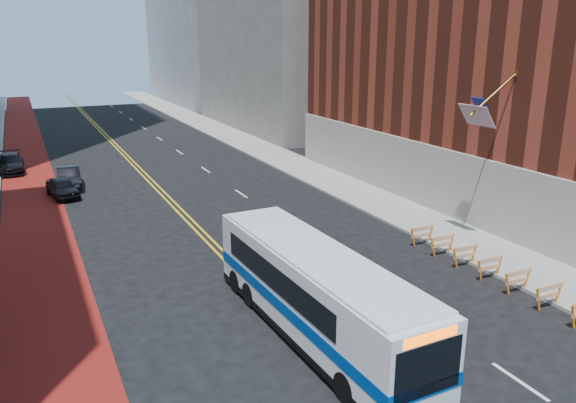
{
  "coord_description": "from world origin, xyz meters",
  "views": [
    {
      "loc": [
        -8.15,
        -12.5,
        10.21
      ],
      "look_at": [
        1.64,
        8.0,
        3.56
      ],
      "focal_mm": 35.0,
      "sensor_mm": 36.0,
      "label": 1
    }
  ],
  "objects_px": {
    "car_a": "(62,187)",
    "car_b": "(69,178)",
    "transit_bus": "(315,292)",
    "car_c": "(10,163)"
  },
  "relations": [
    {
      "from": "transit_bus",
      "to": "car_c",
      "type": "distance_m",
      "value": 34.01
    },
    {
      "from": "car_a",
      "to": "car_b",
      "type": "bearing_deg",
      "value": 66.32
    },
    {
      "from": "car_a",
      "to": "car_c",
      "type": "relative_size",
      "value": 0.8
    },
    {
      "from": "transit_bus",
      "to": "car_c",
      "type": "bearing_deg",
      "value": 104.76
    },
    {
      "from": "car_a",
      "to": "car_b",
      "type": "xyz_separation_m",
      "value": [
        0.62,
        2.44,
        0.06
      ]
    },
    {
      "from": "transit_bus",
      "to": "car_b",
      "type": "bearing_deg",
      "value": 101.35
    },
    {
      "from": "car_a",
      "to": "car_c",
      "type": "height_order",
      "value": "car_c"
    },
    {
      "from": "transit_bus",
      "to": "car_c",
      "type": "relative_size",
      "value": 2.41
    },
    {
      "from": "car_b",
      "to": "car_a",
      "type": "bearing_deg",
      "value": -102.02
    },
    {
      "from": "transit_bus",
      "to": "car_b",
      "type": "relative_size",
      "value": 2.69
    }
  ]
}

